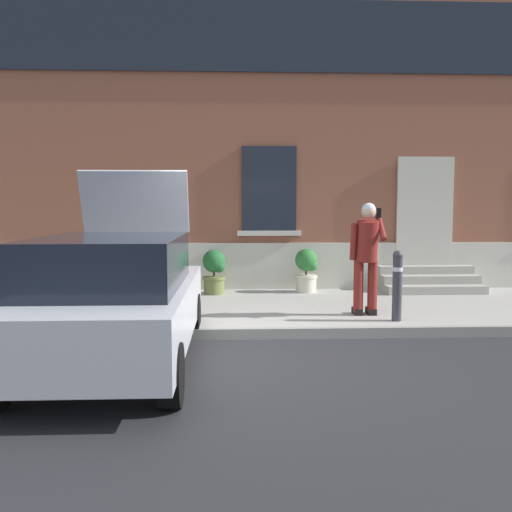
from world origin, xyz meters
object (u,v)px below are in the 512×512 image
(hatchback_car_silver, at_px, (114,297))
(planter_olive, at_px, (214,271))
(planter_terracotta, at_px, (121,270))
(planter_cream, at_px, (307,269))
(person_on_phone, at_px, (367,251))
(planter_charcoal, at_px, (20,272))
(bollard_far_left, at_px, (163,285))
(bollard_near_person, at_px, (397,283))

(hatchback_car_silver, height_order, planter_olive, hatchback_car_silver)
(planter_terracotta, relative_size, planter_cream, 1.00)
(person_on_phone, distance_m, planter_olive, 3.33)
(person_on_phone, distance_m, planter_terracotta, 4.91)
(planter_charcoal, relative_size, planter_cream, 1.00)
(bollard_far_left, height_order, person_on_phone, person_on_phone)
(bollard_near_person, height_order, bollard_far_left, same)
(bollard_far_left, distance_m, planter_terracotta, 3.06)
(planter_charcoal, xyz_separation_m, planter_terracotta, (1.82, 0.33, 0.00))
(hatchback_car_silver, xyz_separation_m, planter_charcoal, (-2.63, 4.10, -0.19))
(bollard_far_left, distance_m, planter_cream, 3.74)
(planter_terracotta, xyz_separation_m, planter_olive, (1.82, -0.19, 0.00))
(bollard_near_person, height_order, person_on_phone, person_on_phone)
(planter_olive, bearing_deg, bollard_near_person, -43.50)
(bollard_near_person, bearing_deg, bollard_far_left, 180.00)
(bollard_far_left, bearing_deg, planter_olive, 76.05)
(bollard_far_left, relative_size, planter_charcoal, 1.22)
(person_on_phone, relative_size, planter_terracotta, 2.03)
(planter_terracotta, bearing_deg, bollard_far_left, -67.65)
(person_on_phone, relative_size, planter_cream, 2.03)
(bollard_near_person, xyz_separation_m, bollard_far_left, (-3.43, 0.00, 0.00))
(bollard_near_person, relative_size, planter_charcoal, 1.22)
(hatchback_car_silver, height_order, planter_cream, hatchback_car_silver)
(planter_terracotta, distance_m, planter_cream, 3.64)
(planter_cream, bearing_deg, hatchback_car_silver, -122.69)
(bollard_far_left, bearing_deg, hatchback_car_silver, -102.45)
(hatchback_car_silver, relative_size, planter_cream, 4.73)
(bollard_far_left, height_order, planter_cream, bollard_far_left)
(bollard_near_person, relative_size, bollard_far_left, 1.00)
(planter_charcoal, distance_m, planter_olive, 3.64)
(bollard_far_left, height_order, planter_olive, bollard_far_left)
(bollard_far_left, height_order, planter_charcoal, bollard_far_left)
(bollard_near_person, relative_size, planter_terracotta, 1.22)
(planter_cream, bearing_deg, planter_terracotta, 179.54)
(bollard_far_left, distance_m, planter_charcoal, 3.89)
(bollard_near_person, xyz_separation_m, person_on_phone, (-0.36, 0.41, 0.44))
(person_on_phone, bearing_deg, planter_charcoal, 165.74)
(person_on_phone, xyz_separation_m, planter_charcoal, (-6.05, 2.08, -0.54))
(bollard_near_person, xyz_separation_m, planter_charcoal, (-6.41, 2.50, -0.11))
(bollard_near_person, bearing_deg, planter_charcoal, 158.74)
(planter_cream, bearing_deg, person_on_phone, -75.95)
(bollard_near_person, bearing_deg, hatchback_car_silver, -157.03)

